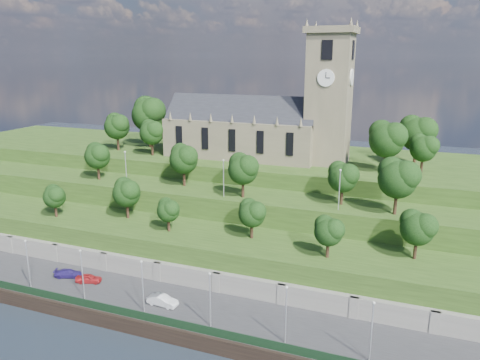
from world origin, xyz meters
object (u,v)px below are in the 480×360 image
at_px(car_left, 89,278).
at_px(car_right, 68,273).
at_px(church, 264,123).
at_px(car_middle, 163,300).

height_order(car_left, car_right, car_left).
xyz_separation_m(church, car_left, (-15.43, -39.18, -19.85)).
height_order(car_middle, car_right, car_middle).
bearing_deg(car_right, church, -46.79).
distance_m(car_left, car_middle, 14.30).
xyz_separation_m(church, car_right, (-19.61, -38.84, -19.89)).
xyz_separation_m(church, car_middle, (-1.27, -41.10, -19.78)).
bearing_deg(car_left, church, -40.23).
distance_m(church, car_middle, 45.63).
distance_m(church, car_right, 47.85).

